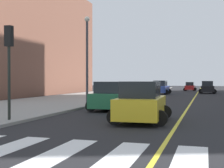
# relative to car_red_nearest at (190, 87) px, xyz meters

# --- Properties ---
(sidewalk_kerb_west) EXTENTS (10.00, 120.00, 0.15)m
(sidewalk_kerb_west) POSITION_rel_car_red_nearest_xyz_m (-10.54, -38.61, -0.71)
(sidewalk_kerb_west) COLOR gray
(sidewalk_kerb_west) RESTS_ON ground
(crosswalk_paint) EXTENTS (13.50, 4.00, 0.01)m
(crosswalk_paint) POSITION_rel_car_red_nearest_xyz_m (1.66, -54.61, -0.78)
(crosswalk_paint) COLOR silver
(crosswalk_paint) RESTS_ON ground
(lane_divider_paint) EXTENTS (0.16, 80.00, 0.01)m
(lane_divider_paint) POSITION_rel_car_red_nearest_xyz_m (1.66, -18.61, -0.78)
(lane_divider_paint) COLOR yellow
(lane_divider_paint) RESTS_ON ground
(low_rise_brick_west) EXTENTS (16.00, 32.00, 16.19)m
(low_rise_brick_west) POSITION_rel_car_red_nearest_xyz_m (-25.27, -23.51, 7.31)
(low_rise_brick_west) COLOR brown
(low_rise_brick_west) RESTS_ON ground
(car_red_nearest) EXTENTS (2.43, 3.82, 1.68)m
(car_red_nearest) POSITION_rel_car_red_nearest_xyz_m (0.00, 0.00, 0.00)
(car_red_nearest) COLOR red
(car_red_nearest) RESTS_ON ground
(car_blue_second) EXTENTS (2.88, 4.53, 2.00)m
(car_blue_second) POSITION_rel_car_red_nearest_xyz_m (-3.44, -16.23, 0.15)
(car_blue_second) COLOR #2D479E
(car_blue_second) RESTS_ON ground
(car_yellow_fourth) EXTENTS (2.93, 4.59, 2.01)m
(car_yellow_fourth) POSITION_rel_car_red_nearest_xyz_m (-0.13, -47.32, 0.16)
(car_yellow_fourth) COLOR gold
(car_yellow_fourth) RESTS_ON ground
(car_black_fifth) EXTENTS (2.71, 4.32, 1.92)m
(car_black_fifth) POSITION_rel_car_red_nearest_xyz_m (3.16, -11.18, 0.11)
(car_black_fifth) COLOR black
(car_black_fifth) RESTS_ON ground
(car_green_sixth) EXTENTS (2.85, 4.48, 1.97)m
(car_green_sixth) POSITION_rel_car_red_nearest_xyz_m (-3.36, -41.87, 0.14)
(car_green_sixth) COLOR #236B42
(car_green_sixth) RESTS_ON ground
(traffic_light_far_corner) EXTENTS (0.36, 0.41, 4.57)m
(traffic_light_far_corner) POSITION_rel_car_red_nearest_xyz_m (-6.24, -49.45, 2.58)
(traffic_light_far_corner) COLOR black
(traffic_light_far_corner) RESTS_ON sidewalk_kerb_west
(street_lamp) EXTENTS (0.44, 0.44, 7.26)m
(street_lamp) POSITION_rel_car_red_nearest_xyz_m (-6.63, -37.91, 3.66)
(street_lamp) COLOR #38383D
(street_lamp) RESTS_ON sidewalk_kerb_west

